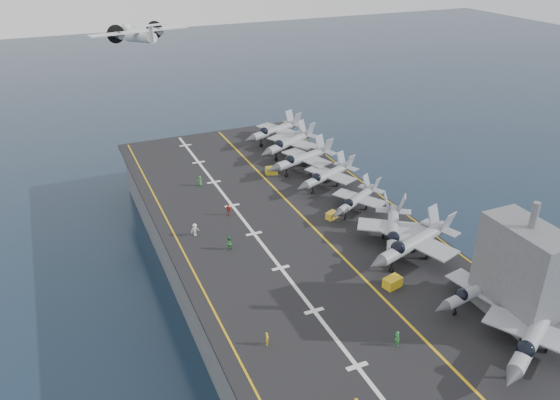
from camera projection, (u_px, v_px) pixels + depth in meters
name	position (u px, v px, depth m)	size (l,w,h in m)	color
ground	(290.00, 282.00, 88.45)	(500.00, 500.00, 0.00)	#142135
hull	(290.00, 256.00, 86.20)	(36.00, 90.00, 10.00)	#56595E
flight_deck	(290.00, 227.00, 83.86)	(38.00, 92.00, 0.40)	black
foul_line	(308.00, 222.00, 84.83)	(0.35, 90.00, 0.02)	gold
landing_centerline	(254.00, 234.00, 81.62)	(0.50, 90.00, 0.02)	silver
deck_edge_port	(182.00, 249.00, 77.70)	(0.25, 90.00, 0.02)	gold
deck_edge_stbd	(392.00, 204.00, 90.35)	(0.25, 90.00, 0.02)	gold
island_superstructure	(523.00, 262.00, 61.18)	(5.00, 10.00, 15.00)	#56595E
fighter_jet_0	(534.00, 334.00, 57.43)	(19.01, 16.89, 5.51)	gray
fighter_jet_1	(477.00, 289.00, 65.38)	(14.21, 10.72, 4.48)	#939BA5
fighter_jet_2	(414.00, 241.00, 74.13)	(18.91, 15.37, 5.68)	gray
fighter_jet_3	(393.00, 228.00, 77.78)	(16.98, 18.27, 5.28)	gray
fighter_jet_4	(357.00, 199.00, 87.15)	(15.30, 13.75, 4.43)	#919AA2
fighter_jet_5	(328.00, 174.00, 95.12)	(16.55, 14.08, 4.86)	gray
fighter_jet_6	(303.00, 157.00, 101.48)	(17.77, 14.54, 5.32)	gray
fighter_jet_7	(290.00, 142.00, 108.77)	(18.57, 16.41, 5.39)	#A0A7B1
fighter_jet_8	(275.00, 130.00, 115.32)	(18.01, 15.19, 5.31)	gray
tow_cart_a	(392.00, 282.00, 69.34)	(2.56, 1.97, 1.37)	gold
tow_cart_b	(332.00, 215.00, 85.67)	(2.17, 1.86, 1.11)	gold
tow_cart_c	(272.00, 171.00, 101.01)	(2.44, 1.85, 1.31)	gold
crew_1	(267.00, 339.00, 59.70)	(1.07, 1.19, 1.65)	gold
crew_2	(229.00, 243.00, 77.28)	(1.45, 1.26, 2.04)	#268C33
crew_3	(195.00, 230.00, 80.73)	(1.30, 0.97, 1.98)	silver
crew_4	(228.00, 210.00, 86.51)	(1.35, 1.32, 1.89)	red
crew_5	(200.00, 181.00, 96.34)	(0.93, 1.21, 1.80)	#268C33
crew_6	(397.00, 338.00, 59.53)	(0.99, 1.28, 1.92)	#2C8639
transport_plane	(140.00, 37.00, 124.44)	(25.66, 20.00, 5.43)	silver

